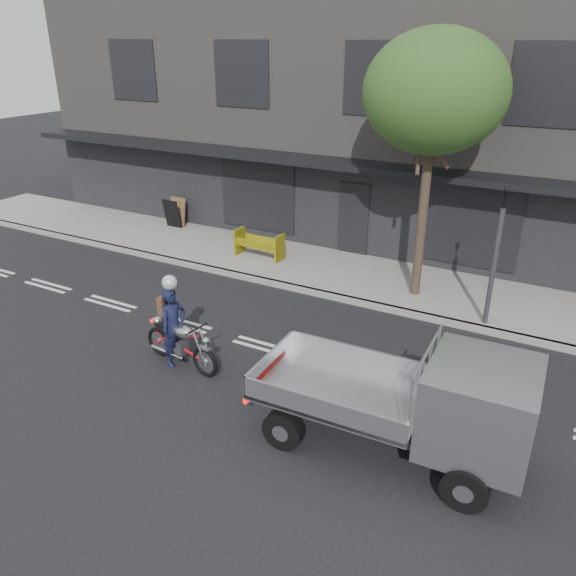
# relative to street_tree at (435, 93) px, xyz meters

# --- Properties ---
(ground) EXTENTS (80.00, 80.00, 0.00)m
(ground) POSITION_rel_street_tree_xyz_m (-2.20, -4.20, -5.28)
(ground) COLOR black
(ground) RESTS_ON ground
(sidewalk) EXTENTS (32.00, 3.20, 0.15)m
(sidewalk) POSITION_rel_street_tree_xyz_m (-2.20, 0.50, -5.20)
(sidewalk) COLOR gray
(sidewalk) RESTS_ON ground
(kerb) EXTENTS (32.00, 0.20, 0.15)m
(kerb) POSITION_rel_street_tree_xyz_m (-2.20, -1.10, -5.20)
(kerb) COLOR gray
(kerb) RESTS_ON ground
(building_main) EXTENTS (26.00, 10.00, 8.00)m
(building_main) POSITION_rel_street_tree_xyz_m (-2.20, 7.10, -1.28)
(building_main) COLOR slate
(building_main) RESTS_ON ground
(street_tree) EXTENTS (3.40, 3.40, 6.74)m
(street_tree) POSITION_rel_street_tree_xyz_m (0.00, 0.00, 0.00)
(street_tree) COLOR #382B21
(street_tree) RESTS_ON ground
(traffic_light_pole) EXTENTS (0.12, 0.12, 3.50)m
(traffic_light_pole) POSITION_rel_street_tree_xyz_m (2.00, -0.85, -3.63)
(traffic_light_pole) COLOR #2D2D30
(traffic_light_pole) RESTS_ON ground
(motorcycle) EXTENTS (2.09, 0.61, 1.08)m
(motorcycle) POSITION_rel_street_tree_xyz_m (-3.40, -5.70, -4.72)
(motorcycle) COLOR black
(motorcycle) RESTS_ON ground
(rider) EXTENTS (0.51, 0.70, 1.76)m
(rider) POSITION_rel_street_tree_xyz_m (-3.55, -5.70, -4.40)
(rider) COLOR #121633
(rider) RESTS_ON ground
(flatbed_ute) EXTENTS (4.54, 1.98, 2.08)m
(flatbed_ute) POSITION_rel_street_tree_xyz_m (2.35, -6.09, -4.09)
(flatbed_ute) COLOR black
(flatbed_ute) RESTS_ON ground
(construction_barrier) EXTENTS (1.61, 0.75, 0.88)m
(construction_barrier) POSITION_rel_street_tree_xyz_m (-5.09, 0.08, -4.69)
(construction_barrier) COLOR #FFF00D
(construction_barrier) RESTS_ON sidewalk
(sandwich_board) EXTENTS (0.66, 0.44, 1.03)m
(sandwich_board) POSITION_rel_street_tree_xyz_m (-9.40, 1.36, -4.61)
(sandwich_board) COLOR black
(sandwich_board) RESTS_ON sidewalk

